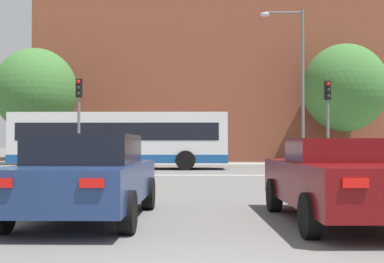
{
  "coord_description": "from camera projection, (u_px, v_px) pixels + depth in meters",
  "views": [
    {
      "loc": [
        -0.26,
        -3.92,
        1.3
      ],
      "look_at": [
        -0.53,
        21.44,
        1.99
      ],
      "focal_mm": 45.0,
      "sensor_mm": 36.0,
      "label": 1
    }
  ],
  "objects": [
    {
      "name": "tree_kerbside",
      "position": [
        36.0,
        91.0,
        32.34
      ],
      "size": [
        5.46,
        5.46,
        7.79
      ],
      "color": "#4C3823",
      "rests_on": "ground_plane"
    },
    {
      "name": "pedestrian_waiting",
      "position": [
        315.0,
        149.0,
        32.59
      ],
      "size": [
        0.41,
        0.45,
        1.69
      ],
      "rotation": [
        0.0,
        0.0,
        2.19
      ],
      "color": "brown",
      "rests_on": "ground_plane"
    },
    {
      "name": "traffic_light_near_right",
      "position": [
        328.0,
        112.0,
        20.53
      ],
      "size": [
        0.26,
        0.31,
        4.02
      ],
      "color": "slate",
      "rests_on": "ground_plane"
    },
    {
      "name": "car_saloon_left",
      "position": [
        87.0,
        176.0,
        8.33
      ],
      "size": [
        2.1,
        4.39,
        1.47
      ],
      "rotation": [
        0.0,
        0.0,
        -0.01
      ],
      "color": "navy",
      "rests_on": "ground_plane"
    },
    {
      "name": "street_lamp_junction",
      "position": [
        296.0,
        73.0,
        25.22
      ],
      "size": [
        2.3,
        0.36,
        8.41
      ],
      "color": "slate",
      "rests_on": "ground_plane"
    },
    {
      "name": "car_roadster_right",
      "position": [
        344.0,
        180.0,
        8.02
      ],
      "size": [
        2.15,
        4.45,
        1.4
      ],
      "rotation": [
        0.0,
        0.0,
        0.03
      ],
      "color": "#600C0F",
      "rests_on": "ground_plane"
    },
    {
      "name": "far_pavement",
      "position": [
        201.0,
        164.0,
        32.66
      ],
      "size": [
        69.32,
        2.5,
        0.01
      ],
      "primitive_type": "cube",
      "color": "#A09B91",
      "rests_on": "ground_plane"
    },
    {
      "name": "traffic_light_near_left",
      "position": [
        79.0,
        110.0,
        20.87
      ],
      "size": [
        0.26,
        0.31,
        4.16
      ],
      "color": "slate",
      "rests_on": "ground_plane"
    },
    {
      "name": "tree_by_building",
      "position": [
        344.0,
        88.0,
        34.07
      ],
      "size": [
        5.93,
        5.93,
        8.44
      ],
      "color": "#4C3823",
      "rests_on": "ground_plane"
    },
    {
      "name": "bus_crossing_lead",
      "position": [
        121.0,
        139.0,
        25.6
      ],
      "size": [
        11.28,
        2.72,
        2.97
      ],
      "rotation": [
        0.0,
        0.0,
        -1.57
      ],
      "color": "silver",
      "rests_on": "ground_plane"
    },
    {
      "name": "stop_line_strip",
      "position": [
        203.0,
        175.0,
        20.41
      ],
      "size": [
        8.39,
        0.3,
        0.01
      ],
      "primitive_type": "cube",
      "color": "silver",
      "rests_on": "ground_plane"
    },
    {
      "name": "brick_civic_building",
      "position": [
        235.0,
        42.0,
        44.46
      ],
      "size": [
        32.96,
        15.89,
        27.74
      ],
      "color": "brown",
      "rests_on": "ground_plane"
    }
  ]
}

